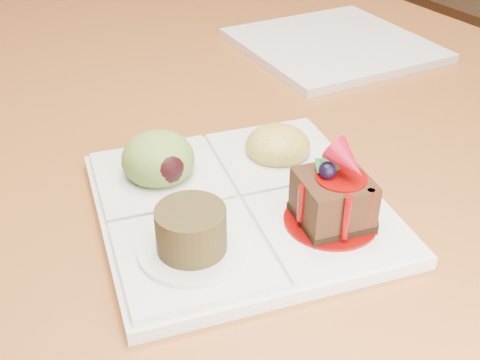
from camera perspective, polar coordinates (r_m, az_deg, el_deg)
dining_table at (r=0.76m, az=-2.46°, el=2.50°), size 1.00×1.80×0.75m
sampler_plate at (r=0.54m, az=-0.28°, el=-1.19°), size 0.29×0.29×0.10m
second_plate at (r=0.91m, az=8.82°, el=12.55°), size 0.27×0.27×0.01m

